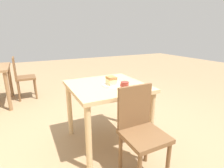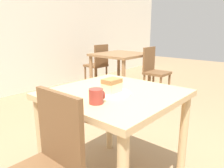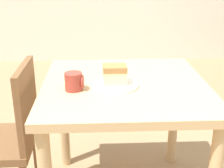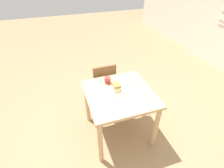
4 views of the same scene
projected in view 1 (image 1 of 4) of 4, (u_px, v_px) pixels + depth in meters
ground_plane at (115, 132)px, 2.38m from camera, size 14.00×14.00×0.00m
dining_table_near at (107, 94)px, 2.01m from camera, size 0.83×0.83×0.73m
chair_near_window at (141, 129)px, 1.56m from camera, size 0.36×0.36×0.85m
chair_far_corner at (22, 76)px, 3.46m from camera, size 0.37×0.37×0.85m
plate at (112, 85)px, 1.95m from camera, size 0.22×0.22×0.01m
cake_slice at (111, 80)px, 1.93m from camera, size 0.12×0.09×0.09m
coffee_mug at (124, 86)px, 1.79m from camera, size 0.09×0.08×0.09m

